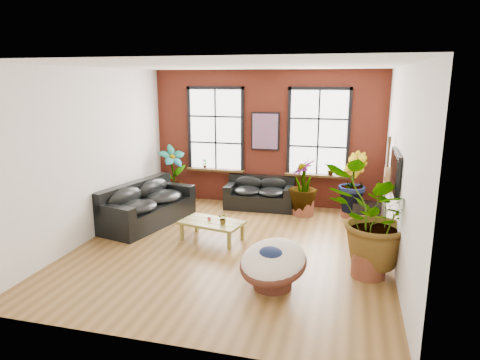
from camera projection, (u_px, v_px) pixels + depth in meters
The scene contains 19 objects.
room at pixel (234, 160), 8.20m from camera, with size 6.04×6.54×3.54m.
sofa_back at pixel (260, 194), 11.08m from camera, with size 1.77×0.90×0.80m.
sofa_left at pixel (146, 205), 9.83m from camera, with size 1.53×2.56×0.95m.
coffee_table at pixel (212, 224), 8.81m from camera, with size 1.39×0.97×0.49m.
papasan_chair at pixel (273, 263), 6.78m from camera, with size 1.38×1.38×0.81m.
poster at pixel (265, 131), 11.01m from camera, with size 0.74×0.06×0.98m.
tv_wall_unit at pixel (392, 174), 7.95m from camera, with size 0.13×1.86×1.20m.
media_box at pixel (367, 212), 10.05m from camera, with size 0.66×0.61×0.44m.
pot_back_left at pixel (175, 195), 11.58m from camera, with size 0.67×0.67×0.38m.
pot_back_right at pixel (351, 210), 10.37m from camera, with size 0.61×0.61×0.35m.
pot_right_wall at pixel (368, 264), 7.22m from camera, with size 0.63×0.63×0.42m.
pot_mid at pixel (303, 207), 10.52m from camera, with size 0.61×0.61×0.38m.
floor_plant_back_left at pixel (173, 171), 11.43m from camera, with size 0.74×0.50×1.41m, color #22380F.
floor_plant_back_right at pixel (352, 182), 10.22m from camera, with size 0.79×0.64×1.44m, color #22380F.
floor_plant_right_wall at pixel (374, 218), 7.06m from camera, with size 1.56×1.35×1.73m, color #22380F.
floor_plant_mid at pixel (303, 184), 10.38m from camera, with size 0.70×0.70×1.25m, color #22380F.
table_plant at pixel (223, 219), 8.61m from camera, with size 0.21×0.18×0.23m, color #22380F.
sill_plant_left at pixel (205, 163), 11.58m from camera, with size 0.14×0.10×0.27m, color #22380F.
sill_plant_right at pixel (331, 170), 10.75m from camera, with size 0.15×0.15×0.27m, color #22380F.
Camera 1 is at (2.15, -7.63, 3.26)m, focal length 32.00 mm.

